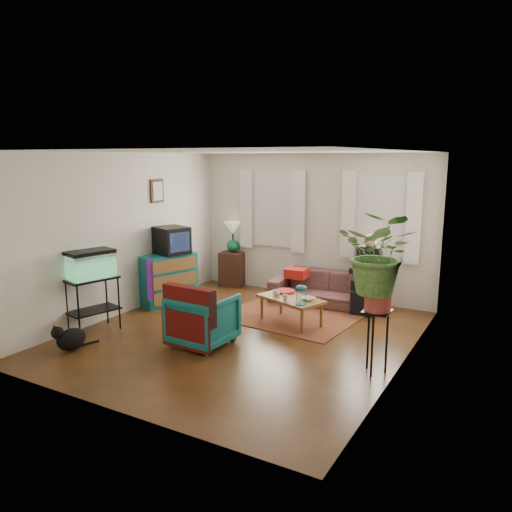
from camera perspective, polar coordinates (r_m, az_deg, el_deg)
The scene contains 31 objects.
floor at distance 7.29m, azimuth -1.57°, elevation -9.05°, with size 4.50×5.00×0.01m, color #4F2B14.
ceiling at distance 6.84m, azimuth -1.69°, elevation 11.85°, with size 4.50×5.00×0.01m, color white.
wall_back at distance 9.15m, azimuth 6.51°, elevation 3.46°, with size 4.50×0.01×2.60m, color silver.
wall_front at distance 5.02m, azimuth -16.56°, elevation -3.38°, with size 4.50×0.01×2.60m, color silver.
wall_left at distance 8.32m, azimuth -15.02°, elevation 2.37°, with size 0.01×5.00×2.60m, color silver.
wall_right at distance 6.11m, azimuth 16.74°, elevation -0.83°, with size 0.01×5.00×2.60m, color silver.
window_left at distance 9.44m, azimuth 2.01°, elevation 5.30°, with size 1.08×0.04×1.38m, color white.
window_right at distance 8.69m, azimuth 14.11°, elevation 4.45°, with size 1.08×0.04×1.38m, color white.
curtains_left at distance 9.37m, azimuth 1.78°, elevation 5.25°, with size 1.36×0.06×1.50m, color white.
curtains_right at distance 8.61m, azimuth 13.97°, elevation 4.40°, with size 1.36×0.06×1.50m, color white.
picture_frame at distance 8.85m, azimuth -11.20°, elevation 7.29°, with size 0.04×0.32×0.40m, color #3D2616.
area_rug at distance 8.11m, azimuth 3.98°, elevation -6.87°, with size 2.00×1.60×0.01m, color brown.
sofa at distance 8.74m, azimuth 8.07°, elevation -3.10°, with size 1.94×0.76×0.76m, color brown.
seated_person at distance 8.51m, azimuth 12.58°, elevation -2.28°, with size 0.48×0.60×1.15m, color black, non-canonical shape.
side_table at distance 9.97m, azimuth -2.63°, elevation -1.45°, with size 0.46×0.46×0.67m, color #422B18.
table_lamp at distance 9.86m, azimuth -2.66°, elevation 2.10°, with size 0.35×0.35×0.62m, color white, non-canonical shape.
dresser at distance 8.86m, azimuth -10.11°, elevation -2.56°, with size 0.49×0.98×0.88m, color #126771.
crt_tv at distance 8.76m, azimuth -9.65°, elevation 1.79°, with size 0.54×0.49×0.47m, color black.
aquarium_stand at distance 7.72m, azimuth -18.10°, elevation -5.32°, with size 0.40×0.72×0.80m, color black.
aquarium at distance 7.57m, azimuth -18.38°, elevation -0.87°, with size 0.36×0.65×0.42m, color #7FD899.
black_cat at distance 7.13m, azimuth -20.36°, elevation -8.65°, with size 0.28×0.44×0.37m, color black.
armchair at distance 6.87m, azimuth -6.07°, elevation -6.93°, with size 0.76×0.71×0.78m, color #105C65.
serape_throw at distance 6.60m, azimuth -7.73°, elevation -6.25°, with size 0.79×0.18×0.65m, color #9E0A0A.
coffee_table at distance 7.73m, azimuth 3.99°, elevation -6.24°, with size 1.01×0.55×0.42m, color brown.
cup_a at distance 7.76m, azimuth 2.35°, elevation -4.22°, with size 0.11×0.11×0.09m, color white.
cup_b at distance 7.52m, azimuth 3.37°, elevation -4.75°, with size 0.09×0.09×0.09m, color beige.
bowl at distance 7.55m, azimuth 5.98°, elevation -4.88°, with size 0.20×0.20×0.05m, color white.
snack_tray at distance 7.95m, azimuth 3.33°, elevation -4.05°, with size 0.31×0.31×0.04m, color #B21414.
birdcage at distance 7.30m, azimuth 5.19°, elevation -4.41°, with size 0.16×0.16×0.29m, color #115B6B, non-canonical shape.
plant_stand at distance 6.13m, azimuth 13.52°, elevation -9.53°, with size 0.33×0.33×0.77m, color black.
potted_plant at distance 5.88m, azimuth 13.92°, elevation -1.14°, with size 0.88×0.76×0.98m, color #599947.
Camera 1 is at (3.54, -5.85, 2.53)m, focal length 35.00 mm.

